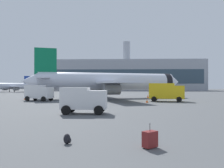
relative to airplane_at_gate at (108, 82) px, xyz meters
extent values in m
cylinder|color=silver|center=(0.22, 0.07, 0.04)|extent=(29.67, 13.03, 3.80)
cone|color=silver|center=(15.60, 5.16, 0.04)|extent=(3.41, 4.18, 3.61)
cone|color=silver|center=(-15.54, -5.14, 0.04)|extent=(4.11, 4.25, 3.42)
cylinder|color=black|center=(13.51, 4.47, 0.04)|extent=(2.55, 4.12, 3.88)
cube|color=silver|center=(-3.24, 7.35, -0.26)|extent=(9.58, 16.70, 0.36)
cube|color=silver|center=(1.79, -7.84, -0.26)|extent=(9.58, 16.70, 0.36)
cylinder|color=gray|center=(-2.46, 4.98, -1.56)|extent=(3.73, 3.09, 2.20)
cylinder|color=gray|center=(1.00, -5.46, -1.56)|extent=(3.73, 3.09, 2.20)
cube|color=#0C7247|center=(-12.59, -4.17, 3.64)|extent=(4.29, 1.72, 6.40)
cube|color=silver|center=(-14.07, -1.29, 0.64)|extent=(4.35, 6.51, 0.24)
cube|color=silver|center=(-12.06, -7.36, 0.64)|extent=(4.35, 6.51, 0.24)
cylinder|color=black|center=(11.61, 3.84, -2.76)|extent=(0.36, 0.36, 1.80)
cylinder|color=black|center=(-2.43, 1.72, -2.76)|extent=(0.44, 0.44, 1.80)
cylinder|color=black|center=(-0.92, -2.83, -2.76)|extent=(0.44, 0.44, 1.80)
cylinder|color=silver|center=(-46.66, 48.10, -1.03)|extent=(12.43, 20.08, 2.70)
cone|color=silver|center=(-41.11, 58.50, -1.03)|extent=(3.22, 3.15, 2.43)
cube|color=silver|center=(-41.32, 46.04, -1.24)|extent=(11.64, 8.37, 0.26)
cube|color=silver|center=(-51.34, 51.40, -1.24)|extent=(11.64, 8.37, 0.26)
cylinder|color=gray|center=(-42.88, 46.88, -2.16)|extent=(2.45, 2.74, 1.56)
cylinder|color=gray|center=(-49.78, 50.56, -2.16)|extent=(2.45, 2.74, 1.56)
cube|color=#193899|center=(-42.14, 56.56, 1.53)|extent=(1.70, 2.88, 4.55)
cube|color=silver|center=(-39.97, 55.80, -0.60)|extent=(4.63, 3.64, 0.17)
cube|color=silver|center=(-43.98, 57.94, -0.60)|extent=(4.63, 3.64, 0.17)
cylinder|color=black|center=(-44.49, 48.55, -3.02)|extent=(0.31, 0.31, 1.28)
cylinder|color=black|center=(-47.50, 50.15, -3.02)|extent=(0.31, 0.31, 1.28)
cube|color=white|center=(-10.54, -9.65, -2.14)|extent=(2.19, 2.56, 2.04)
cube|color=#1E232D|center=(-9.85, -9.83, -1.66)|extent=(0.59, 1.93, 0.84)
cube|color=white|center=(-12.86, -9.03, -1.96)|extent=(3.58, 2.93, 2.40)
cylinder|color=black|center=(-10.13, -8.57, -3.21)|extent=(0.93, 0.45, 0.90)
cylinder|color=black|center=(-10.72, -10.79, -3.21)|extent=(0.93, 0.45, 0.90)
cylinder|color=black|center=(-13.37, -7.70, -3.21)|extent=(0.93, 0.45, 0.90)
cylinder|color=black|center=(-13.97, -9.92, -3.21)|extent=(0.93, 0.45, 0.90)
cube|color=yellow|center=(12.97, -10.01, -2.01)|extent=(2.22, 2.74, 2.29)
cube|color=#1E232D|center=(13.67, -10.19, -1.47)|extent=(0.61, 2.11, 0.95)
cube|color=yellow|center=(10.07, -9.28, -1.81)|extent=(4.78, 3.38, 2.70)
cylinder|color=black|center=(13.22, -8.79, -3.21)|extent=(0.93, 0.43, 0.90)
cylinder|color=black|center=(12.61, -11.21, -3.21)|extent=(0.93, 0.43, 0.90)
cylinder|color=black|center=(9.15, -7.76, -3.21)|extent=(0.93, 0.43, 0.90)
cylinder|color=black|center=(8.54, -10.19, -3.21)|extent=(0.93, 0.43, 0.90)
cube|color=white|center=(0.50, -27.61, -2.27)|extent=(1.79, 2.03, 1.78)
cube|color=#1E232D|center=(1.25, -27.62, -1.85)|extent=(0.11, 1.80, 0.74)
cube|color=white|center=(-1.70, -27.58, -2.11)|extent=(2.67, 2.04, 2.10)
cylinder|color=black|center=(0.74, -26.57, -3.21)|extent=(0.90, 0.23, 0.90)
cylinder|color=black|center=(0.71, -28.67, -3.21)|extent=(0.90, 0.23, 0.90)
cylinder|color=black|center=(-2.34, -26.52, -3.21)|extent=(0.90, 0.23, 0.90)
cylinder|color=black|center=(-2.37, -28.62, -3.21)|extent=(0.90, 0.23, 0.90)
cube|color=#F2590C|center=(-16.36, -5.31, -3.64)|extent=(0.44, 0.44, 0.04)
cone|color=#F2590C|center=(-16.36, -5.31, -3.27)|extent=(0.36, 0.36, 0.69)
cylinder|color=white|center=(-16.36, -5.31, -3.24)|extent=(0.23, 0.23, 0.10)
cube|color=#F2590C|center=(7.07, -12.51, -3.64)|extent=(0.44, 0.44, 0.04)
cone|color=#F2590C|center=(7.07, -12.51, -3.32)|extent=(0.36, 0.36, 0.59)
cylinder|color=white|center=(7.07, -12.51, -3.29)|extent=(0.23, 0.23, 0.10)
cube|color=#F2590C|center=(9.00, 2.62, -3.64)|extent=(0.44, 0.44, 0.04)
cone|color=#F2590C|center=(9.00, 2.62, -3.27)|extent=(0.36, 0.36, 0.69)
cylinder|color=white|center=(9.00, 2.62, -3.24)|extent=(0.23, 0.23, 0.10)
cube|color=maroon|center=(4.07, -39.60, -3.27)|extent=(0.75, 0.72, 0.70)
cylinder|color=black|center=(4.07, -39.60, -2.74)|extent=(0.02, 0.02, 0.36)
cylinder|color=black|center=(4.24, -39.45, -3.62)|extent=(0.07, 0.08, 0.08)
cylinder|color=black|center=(3.90, -39.74, -3.62)|extent=(0.07, 0.08, 0.08)
ellipsoid|color=black|center=(0.24, -39.06, -3.42)|extent=(0.32, 0.40, 0.48)
ellipsoid|color=black|center=(0.38, -39.06, -3.49)|extent=(0.12, 0.28, 0.24)
cube|color=#9EA3AD|center=(6.39, 89.21, 5.32)|extent=(90.04, 22.83, 17.95)
cube|color=#334756|center=(6.39, 77.75, 4.42)|extent=(85.54, 0.10, 8.08)
cylinder|color=#9EA3AD|center=(6.32, 89.21, 20.29)|extent=(4.40, 4.40, 12.00)
camera|label=1|loc=(2.79, -49.62, -0.91)|focal=36.18mm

